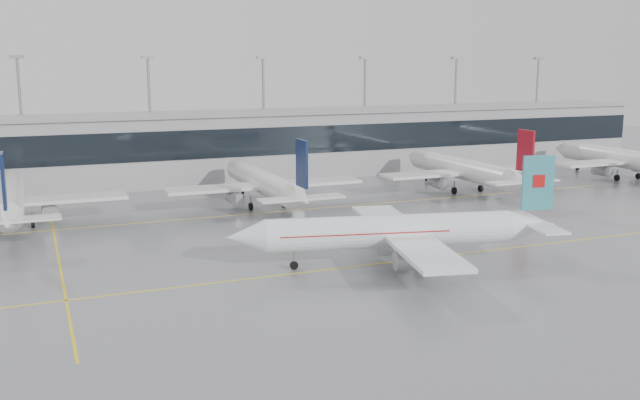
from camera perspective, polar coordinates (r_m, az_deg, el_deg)
name	(u,v)px	position (r m, az deg, el deg)	size (l,w,h in m)	color
ground	(363,265)	(76.64, 3.42, -5.25)	(320.00, 320.00, 0.00)	gray
taxi_line_main	(363,265)	(76.63, 3.42, -5.25)	(120.00, 0.25, 0.01)	yellow
taxi_line_north	(273,212)	(103.67, -3.78, -0.96)	(120.00, 0.25, 0.01)	yellow
taxi_line_cross	(59,259)	(84.02, -20.18, -4.46)	(0.25, 60.00, 0.01)	yellow
terminal	(217,147)	(133.08, -8.22, 4.21)	(180.00, 15.00, 12.00)	#959599
terminal_glass	(228,143)	(125.65, -7.39, 4.52)	(180.00, 0.20, 5.00)	black
terminal_roof	(216,113)	(132.51, -8.29, 6.87)	(182.00, 16.00, 0.40)	gray
light_masts	(208,105)	(138.25, -8.92, 7.49)	(156.40, 1.00, 22.60)	gray
air_canada_jet	(402,231)	(76.59, 6.57, -2.51)	(36.23, 29.36, 11.45)	white
parked_jet_b	(10,200)	(101.51, -23.58, 0.01)	(29.64, 36.96, 11.72)	silver
parked_jet_c	(265,183)	(106.43, -4.44, 1.37)	(29.64, 36.96, 11.72)	silver
parked_jet_d	(464,170)	(121.65, 11.46, 2.39)	(29.64, 36.96, 11.72)	silver
parked_jet_e	(624,159)	(143.94, 23.16, 3.02)	(29.64, 36.96, 11.72)	silver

